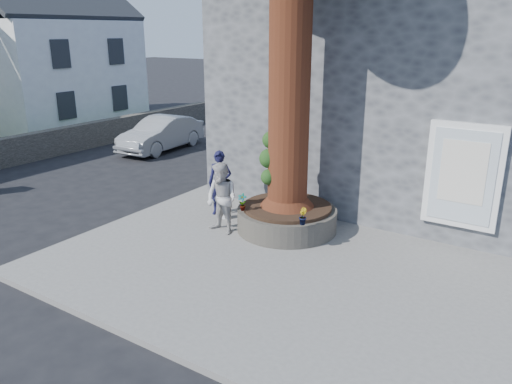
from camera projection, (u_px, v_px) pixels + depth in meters
The scene contains 15 objects.
ground at pixel (206, 257), 10.53m from camera, with size 120.00×120.00×0.00m, color black.
pavement at pixel (292, 254), 10.52m from camera, with size 9.00×8.00×0.12m, color slate.
yellow_line at pixel (138, 215), 12.91m from camera, with size 0.10×30.00×0.01m, color yellow.
stone_shop at pixel (434, 83), 13.98m from camera, with size 10.30×8.30×6.30m.
planter at pixel (287, 218), 11.57m from camera, with size 2.30×2.30×0.60m.
low_wall at pixel (6, 152), 17.43m from camera, with size 0.45×22.00×1.00m, color black.
cottage_far at pixel (41, 47), 24.31m from camera, with size 7.30×7.40×8.75m.
man at pixel (220, 183), 12.40m from camera, with size 0.59×0.39×1.63m, color black.
woman at pixel (222, 199), 11.26m from camera, with size 0.79×0.62×1.63m, color #BCB8B4.
shopping_bag at pixel (226, 213), 12.32m from camera, with size 0.20×0.12×0.28m, color white.
car_silver at pixel (161, 134), 19.75m from camera, with size 1.39×3.99×1.31m, color gray.
plant_a at pixel (242, 202), 11.09m from camera, with size 0.21×0.14×0.40m, color gray.
plant_b at pixel (302, 216), 10.30m from camera, with size 0.19×0.19×0.35m, color gray.
plant_c at pixel (296, 189), 12.13m from camera, with size 0.18×0.18×0.32m, color gray.
plant_d at pixel (282, 195), 11.67m from camera, with size 0.28×0.25×0.32m, color gray.
Camera 1 is at (6.12, -7.45, 4.56)m, focal length 35.00 mm.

